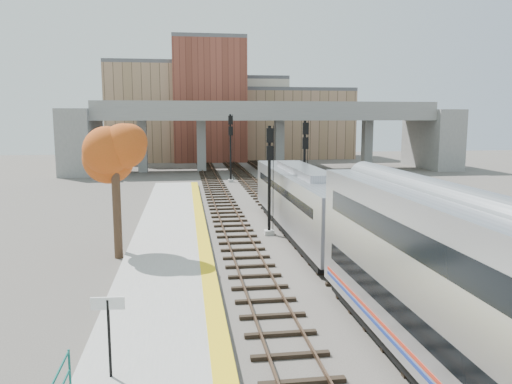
{
  "coord_description": "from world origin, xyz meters",
  "views": [
    {
      "loc": [
        -6.32,
        -24.7,
        7.39
      ],
      "look_at": [
        -1.68,
        7.63,
        2.5
      ],
      "focal_mm": 35.0,
      "sensor_mm": 36.0,
      "label": 1
    }
  ],
  "objects": [
    {
      "name": "yellow_strip",
      "position": [
        -5.35,
        0.0,
        0.35
      ],
      "size": [
        0.7,
        60.0,
        0.01
      ],
      "primitive_type": "cube",
      "color": "yellow",
      "rests_on": "platform"
    },
    {
      "name": "ground",
      "position": [
        0.0,
        0.0,
        0.0
      ],
      "size": [
        160.0,
        160.0,
        0.0
      ],
      "primitive_type": "plane",
      "color": "#47423D",
      "rests_on": "ground"
    },
    {
      "name": "signal_mast_mid",
      "position": [
        3.0,
        13.39,
        3.57
      ],
      "size": [
        0.6,
        0.64,
        7.15
      ],
      "color": "#9E9E99",
      "rests_on": "ground"
    },
    {
      "name": "overpass",
      "position": [
        4.92,
        45.0,
        5.81
      ],
      "size": [
        54.0,
        12.0,
        9.5
      ],
      "color": "slate",
      "rests_on": "ground"
    },
    {
      "name": "car_c",
      "position": [
        18.08,
        33.18,
        0.66
      ],
      "size": [
        3.55,
        4.57,
        1.24
      ],
      "primitive_type": "imported",
      "rotation": [
        0.0,
        0.0,
        -0.49
      ],
      "color": "#99999E",
      "rests_on": "parking_lot"
    },
    {
      "name": "tracks",
      "position": [
        0.93,
        12.5,
        0.08
      ],
      "size": [
        10.7,
        95.0,
        0.25
      ],
      "color": "black",
      "rests_on": "ground"
    },
    {
      "name": "platform",
      "position": [
        -7.25,
        0.0,
        0.17
      ],
      "size": [
        4.5,
        60.0,
        0.35
      ],
      "primitive_type": "cube",
      "color": "#9E9E99",
      "rests_on": "ground"
    },
    {
      "name": "signal_mast_near",
      "position": [
        -1.1,
        5.77,
        3.39
      ],
      "size": [
        0.6,
        0.64,
        6.89
      ],
      "color": "#9E9E99",
      "rests_on": "ground"
    },
    {
      "name": "buildings_far",
      "position": [
        1.26,
        66.57,
        7.88
      ],
      "size": [
        43.0,
        21.0,
        20.6
      ],
      "color": "#9D785B",
      "rests_on": "ground"
    },
    {
      "name": "tree",
      "position": [
        -9.9,
        1.79,
        5.81
      ],
      "size": [
        3.6,
        3.6,
        7.84
      ],
      "color": "#382619",
      "rests_on": "ground"
    },
    {
      "name": "parking_lot",
      "position": [
        14.0,
        28.0,
        0.02
      ],
      "size": [
        14.0,
        18.0,
        0.04
      ],
      "primitive_type": "cube",
      "color": "black",
      "rests_on": "ground"
    },
    {
      "name": "station_sign",
      "position": [
        -8.45,
        -11.48,
        1.98
      ],
      "size": [
        0.9,
        0.11,
        2.27
      ],
      "rotation": [
        0.0,
        0.0,
        -0.07
      ],
      "color": "black",
      "rests_on": "platform"
    },
    {
      "name": "car_a",
      "position": [
        12.46,
        23.81,
        0.57
      ],
      "size": [
        2.38,
        3.36,
        1.06
      ],
      "primitive_type": "imported",
      "rotation": [
        0.0,
        0.0,
        -0.4
      ],
      "color": "#99999E",
      "rests_on": "parking_lot"
    },
    {
      "name": "locomotive",
      "position": [
        1.0,
        5.37,
        2.28
      ],
      "size": [
        3.02,
        19.05,
        4.1
      ],
      "color": "#A8AAB2",
      "rests_on": "ground"
    },
    {
      "name": "car_b",
      "position": [
        13.7,
        29.84,
        0.62
      ],
      "size": [
        1.58,
        3.64,
        1.16
      ],
      "primitive_type": "imported",
      "rotation": [
        0.0,
        0.0,
        -0.1
      ],
      "color": "#99999E",
      "rests_on": "parking_lot"
    },
    {
      "name": "signal_mast_far",
      "position": [
        -1.1,
        32.21,
        3.98
      ],
      "size": [
        0.6,
        0.64,
        7.77
      ],
      "color": "#9E9E99",
      "rests_on": "ground"
    }
  ]
}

